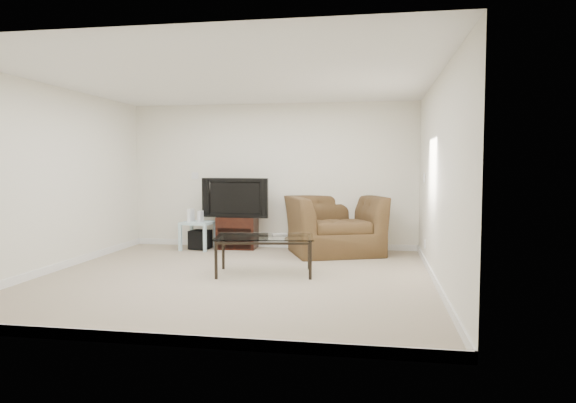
% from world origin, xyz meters
% --- Properties ---
extents(floor, '(5.00, 5.00, 0.00)m').
position_xyz_m(floor, '(0.00, 0.00, 0.00)').
color(floor, tan).
rests_on(floor, ground).
extents(ceiling, '(5.00, 5.00, 0.00)m').
position_xyz_m(ceiling, '(0.00, 0.00, 2.50)').
color(ceiling, white).
rests_on(ceiling, ground).
extents(wall_back, '(5.00, 0.02, 2.50)m').
position_xyz_m(wall_back, '(0.00, 2.50, 1.25)').
color(wall_back, silver).
rests_on(wall_back, ground).
extents(wall_left, '(0.02, 5.00, 2.50)m').
position_xyz_m(wall_left, '(-2.50, 0.00, 1.25)').
color(wall_left, silver).
rests_on(wall_left, ground).
extents(wall_right, '(0.02, 5.00, 2.50)m').
position_xyz_m(wall_right, '(2.50, 0.00, 1.25)').
color(wall_right, silver).
rests_on(wall_right, ground).
extents(plate_back, '(0.12, 0.02, 0.12)m').
position_xyz_m(plate_back, '(-1.40, 2.49, 1.25)').
color(plate_back, white).
rests_on(plate_back, wall_back).
extents(plate_right_switch, '(0.02, 0.09, 0.13)m').
position_xyz_m(plate_right_switch, '(2.49, 1.60, 1.25)').
color(plate_right_switch, white).
rests_on(plate_right_switch, wall_right).
extents(plate_right_outlet, '(0.02, 0.08, 0.12)m').
position_xyz_m(plate_right_outlet, '(2.49, 1.30, 0.30)').
color(plate_right_outlet, white).
rests_on(plate_right_outlet, wall_right).
extents(tv_stand, '(0.67, 0.47, 0.55)m').
position_xyz_m(tv_stand, '(-0.57, 2.28, 0.28)').
color(tv_stand, black).
rests_on(tv_stand, floor).
extents(dvd_player, '(0.34, 0.24, 0.05)m').
position_xyz_m(dvd_player, '(-0.57, 2.24, 0.46)').
color(dvd_player, black).
rests_on(dvd_player, tv_stand).
extents(television, '(1.09, 0.28, 0.67)m').
position_xyz_m(television, '(-0.57, 2.25, 0.89)').
color(television, black).
rests_on(television, tv_stand).
extents(side_table, '(0.54, 0.54, 0.48)m').
position_xyz_m(side_table, '(-1.21, 2.06, 0.24)').
color(side_table, '#A7C1C8').
rests_on(side_table, floor).
extents(subwoofer, '(0.35, 0.35, 0.31)m').
position_xyz_m(subwoofer, '(-1.17, 2.08, 0.17)').
color(subwoofer, black).
rests_on(subwoofer, floor).
extents(game_console, '(0.08, 0.17, 0.22)m').
position_xyz_m(game_console, '(-1.33, 2.05, 0.59)').
color(game_console, white).
rests_on(game_console, side_table).
extents(game_case, '(0.06, 0.14, 0.19)m').
position_xyz_m(game_case, '(-1.15, 2.04, 0.57)').
color(game_case, silver).
rests_on(game_case, side_table).
extents(recliner, '(1.68, 1.39, 1.26)m').
position_xyz_m(recliner, '(1.12, 2.05, 0.63)').
color(recliner, brown).
rests_on(recliner, floor).
extents(coffee_table, '(1.37, 0.90, 0.50)m').
position_xyz_m(coffee_table, '(0.34, 0.29, 0.25)').
color(coffee_table, black).
rests_on(coffee_table, floor).
extents(remote, '(0.20, 0.14, 0.02)m').
position_xyz_m(remote, '(0.52, 0.44, 0.51)').
color(remote, '#B2B2B7').
rests_on(remote, coffee_table).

